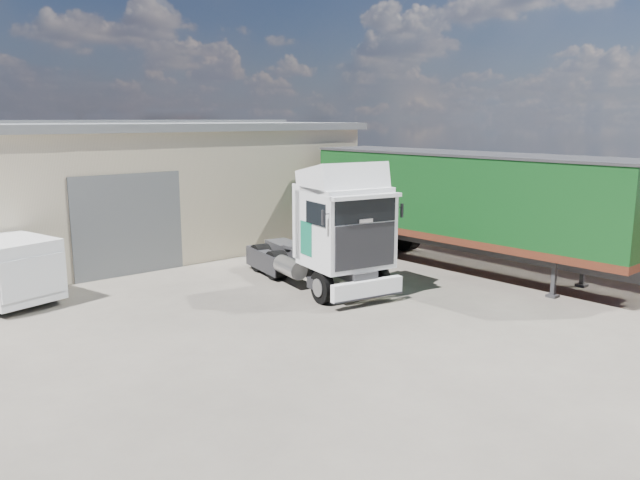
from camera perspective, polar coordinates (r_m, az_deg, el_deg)
ground at (r=16.24m, az=4.15°, el=-8.74°), size 120.00×120.00×0.00m
brick_boundary_wall at (r=28.21m, az=12.67°, el=2.14°), size 0.35×26.00×2.50m
tractor_unit at (r=19.97m, az=1.11°, el=0.33°), size 3.40×6.59×4.22m
box_trailer at (r=23.30m, az=12.94°, el=3.69°), size 3.19×12.98×4.29m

